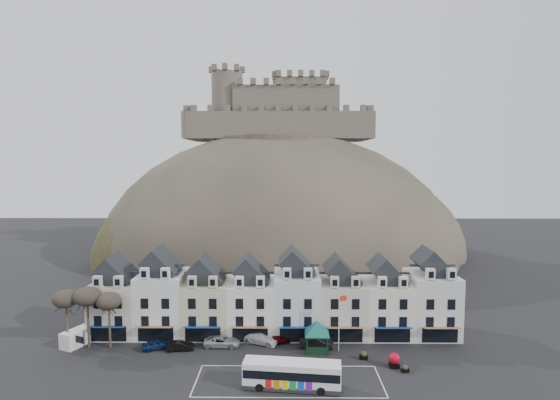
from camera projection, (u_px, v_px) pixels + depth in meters
The scene contains 21 objects.
ground at pixel (271, 386), 50.76m from camera, with size 300.00×300.00×0.00m, color black.
coach_bay_markings at pixel (288, 381), 51.99m from camera, with size 22.00×7.50×0.01m, color silver.
townhouse_terrace at pixel (275, 299), 66.19m from camera, with size 54.40×9.35×11.80m.
castle_hill at pixel (283, 256), 119.42m from camera, with size 100.00×76.00×68.00m.
castle at pixel (281, 111), 122.82m from camera, with size 50.20×22.20×22.00m.
tree_left_far at pixel (66, 299), 60.85m from camera, with size 3.61×3.61×8.24m.
tree_left_mid at pixel (87, 297), 60.80m from camera, with size 3.78×3.78×8.64m.
tree_left_near at pixel (109, 302), 60.83m from camera, with size 3.43×3.43×7.84m.
bus at pixel (292, 373), 50.18m from camera, with size 11.44×3.80×3.17m.
bus_shelter at pixel (317, 328), 59.87m from camera, with size 6.75×6.75×4.28m.
red_buoy at pixel (394, 360), 55.42m from camera, with size 1.47×1.47×1.82m.
flagpole at pixel (340, 319), 59.83m from camera, with size 1.13×0.34×7.99m.
white_van at pixel (79, 337), 62.24m from camera, with size 3.96×5.38×2.25m.
planter_west at pixel (364, 355), 57.58m from camera, with size 1.19×0.78×1.11m.
planter_east at pixel (405, 369), 54.06m from camera, with size 1.03×0.71×0.94m.
car_navy at pixel (156, 345), 60.65m from camera, with size 1.57×3.90×1.33m, color #0E2048.
car_black at pixel (180, 346), 60.27m from camera, with size 1.34×3.86×1.27m, color black.
car_silver at pixel (222, 342), 61.58m from camera, with size 2.36×5.03×1.42m, color #A5A6AC.
car_white at pixel (260, 338), 62.66m from camera, with size 2.19×5.39×1.56m, color silver.
car_maroon at pixel (279, 339), 62.65m from camera, with size 1.44×3.57×1.22m, color #4D0410.
car_charcoal at pixel (316, 343), 61.02m from camera, with size 1.66×4.75×1.57m, color black.
Camera 1 is at (1.42, -48.62, 26.10)m, focal length 28.00 mm.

